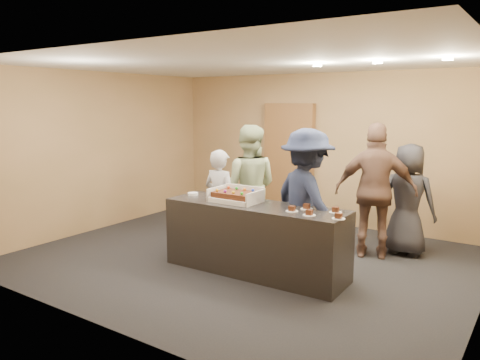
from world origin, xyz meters
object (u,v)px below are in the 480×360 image
(serving_counter, at_px, (255,239))
(cake_box, at_px, (237,198))
(person_brown_extra, at_px, (376,191))
(person_navy_man, at_px, (307,201))
(sheet_cake, at_px, (236,194))
(storage_cabinet, at_px, (289,162))
(plate_stack, at_px, (193,194))
(person_sage_man, at_px, (248,186))
(person_dark_suit, at_px, (408,200))
(person_server_grey, at_px, (220,201))

(serving_counter, bearing_deg, cake_box, 174.38)
(person_brown_extra, bearing_deg, person_navy_man, 43.52)
(cake_box, relative_size, sheet_cake, 1.18)
(person_navy_man, bearing_deg, storage_cabinet, -28.28)
(storage_cabinet, distance_m, sheet_cake, 2.89)
(plate_stack, bearing_deg, person_navy_man, 15.56)
(plate_stack, bearing_deg, person_sage_man, 68.47)
(serving_counter, height_order, sheet_cake, sheet_cake)
(person_brown_extra, bearing_deg, plate_stack, 17.20)
(sheet_cake, distance_m, person_sage_man, 0.99)
(serving_counter, height_order, plate_stack, plate_stack)
(person_navy_man, bearing_deg, cake_box, 56.74)
(person_sage_man, bearing_deg, person_brown_extra, 174.83)
(sheet_cake, relative_size, plate_stack, 3.70)
(sheet_cake, bearing_deg, plate_stack, 178.43)
(person_brown_extra, relative_size, person_dark_suit, 1.18)
(person_server_grey, height_order, person_brown_extra, person_brown_extra)
(plate_stack, distance_m, person_server_grey, 0.48)
(storage_cabinet, xyz_separation_m, person_navy_man, (1.52, -2.35, -0.15))
(serving_counter, relative_size, person_server_grey, 1.58)
(plate_stack, height_order, person_server_grey, person_server_grey)
(sheet_cake, xyz_separation_m, person_sage_man, (-0.39, 0.90, -0.07))
(sheet_cake, height_order, person_brown_extra, person_brown_extra)
(storage_cabinet, distance_m, plate_stack, 2.78)
(person_brown_extra, xyz_separation_m, person_dark_suit, (0.34, 0.39, -0.15))
(person_navy_man, bearing_deg, person_server_grey, 28.79)
(storage_cabinet, distance_m, person_dark_suit, 2.62)
(person_dark_suit, bearing_deg, storage_cabinet, -16.61)
(sheet_cake, height_order, person_sage_man, person_sage_man)
(cake_box, xyz_separation_m, person_navy_man, (0.80, 0.43, -0.01))
(sheet_cake, distance_m, person_brown_extra, 2.01)
(person_navy_man, xyz_separation_m, person_brown_extra, (0.57, 1.02, 0.03))
(person_navy_man, bearing_deg, plate_stack, 44.36)
(sheet_cake, bearing_deg, person_dark_suit, 47.25)
(person_sage_man, bearing_deg, person_navy_man, 136.24)
(plate_stack, bearing_deg, cake_box, 0.24)
(serving_counter, distance_m, person_sage_man, 1.24)
(cake_box, distance_m, sheet_cake, 0.06)
(cake_box, bearing_deg, person_dark_suit, 46.90)
(sheet_cake, distance_m, person_dark_suit, 2.54)
(serving_counter, distance_m, cake_box, 0.58)
(serving_counter, xyz_separation_m, person_brown_extra, (1.07, 1.47, 0.51))
(plate_stack, height_order, person_brown_extra, person_brown_extra)
(person_navy_man, distance_m, person_brown_extra, 1.17)
(serving_counter, relative_size, person_navy_man, 1.29)
(person_brown_extra, bearing_deg, person_sage_man, 0.51)
(serving_counter, height_order, cake_box, cake_box)
(storage_cabinet, bearing_deg, person_server_grey, -86.71)
(serving_counter, height_order, person_brown_extra, person_brown_extra)
(storage_cabinet, bearing_deg, person_brown_extra, -32.44)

